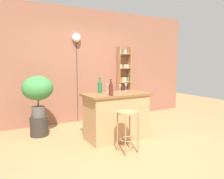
{
  "coord_description": "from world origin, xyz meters",
  "views": [
    {
      "loc": [
        -2.17,
        -3.38,
        1.48
      ],
      "look_at": [
        0.05,
        0.55,
        0.94
      ],
      "focal_mm": 36.18,
      "sensor_mm": 36.0,
      "label": 1
    }
  ],
  "objects_px": {
    "bottle_wine_red": "(111,88)",
    "pendant_globe_light": "(76,39)",
    "spice_shelf": "(124,81)",
    "bottle_sauce_amber": "(111,91)",
    "potted_plant": "(38,90)",
    "wine_glass_right": "(107,87)",
    "wine_glass_left": "(126,85)",
    "bar_stool": "(128,122)",
    "wine_glass_center": "(120,87)",
    "bottle_vinegar": "(100,87)",
    "plant_stool": "(39,126)"
  },
  "relations": [
    {
      "from": "wine_glass_right",
      "to": "pendant_globe_light",
      "type": "distance_m",
      "value": 1.7
    },
    {
      "from": "pendant_globe_light",
      "to": "spice_shelf",
      "type": "bearing_deg",
      "value": -1.91
    },
    {
      "from": "bar_stool",
      "to": "bottle_wine_red",
      "type": "xyz_separation_m",
      "value": [
        0.05,
        0.65,
        0.49
      ]
    },
    {
      "from": "spice_shelf",
      "to": "wine_glass_left",
      "type": "bearing_deg",
      "value": -120.98
    },
    {
      "from": "spice_shelf",
      "to": "potted_plant",
      "type": "xyz_separation_m",
      "value": [
        -2.4,
        -0.58,
        -0.03
      ]
    },
    {
      "from": "spice_shelf",
      "to": "wine_glass_right",
      "type": "distance_m",
      "value": 1.79
    },
    {
      "from": "spice_shelf",
      "to": "bottle_sauce_amber",
      "type": "relative_size",
      "value": 7.62
    },
    {
      "from": "plant_stool",
      "to": "bar_stool",
      "type": "bearing_deg",
      "value": -55.4
    },
    {
      "from": "plant_stool",
      "to": "wine_glass_center",
      "type": "height_order",
      "value": "wine_glass_center"
    },
    {
      "from": "wine_glass_center",
      "to": "wine_glass_right",
      "type": "xyz_separation_m",
      "value": [
        -0.17,
        0.2,
        0.0
      ]
    },
    {
      "from": "bottle_sauce_amber",
      "to": "bottle_vinegar",
      "type": "xyz_separation_m",
      "value": [
        -0.01,
        0.43,
        0.02
      ]
    },
    {
      "from": "bar_stool",
      "to": "plant_stool",
      "type": "bearing_deg",
      "value": 124.6
    },
    {
      "from": "spice_shelf",
      "to": "potted_plant",
      "type": "height_order",
      "value": "spice_shelf"
    },
    {
      "from": "wine_glass_center",
      "to": "bottle_wine_red",
      "type": "bearing_deg",
      "value": -178.23
    },
    {
      "from": "wine_glass_center",
      "to": "wine_glass_right",
      "type": "distance_m",
      "value": 0.26
    },
    {
      "from": "wine_glass_left",
      "to": "wine_glass_center",
      "type": "relative_size",
      "value": 1.0
    },
    {
      "from": "spice_shelf",
      "to": "bottle_vinegar",
      "type": "xyz_separation_m",
      "value": [
        -1.38,
        -1.3,
        0.04
      ]
    },
    {
      "from": "bottle_sauce_amber",
      "to": "bar_stool",
      "type": "bearing_deg",
      "value": -82.14
    },
    {
      "from": "bar_stool",
      "to": "potted_plant",
      "type": "xyz_separation_m",
      "value": [
        -1.1,
        1.59,
        0.43
      ]
    },
    {
      "from": "spice_shelf",
      "to": "pendant_globe_light",
      "type": "bearing_deg",
      "value": 178.09
    },
    {
      "from": "bottle_wine_red",
      "to": "bottle_vinegar",
      "type": "xyz_separation_m",
      "value": [
        -0.12,
        0.22,
        0.01
      ]
    },
    {
      "from": "pendant_globe_light",
      "to": "bottle_vinegar",
      "type": "bearing_deg",
      "value": -92.04
    },
    {
      "from": "spice_shelf",
      "to": "bottle_sauce_amber",
      "type": "xyz_separation_m",
      "value": [
        -1.37,
        -1.73,
        0.02
      ]
    },
    {
      "from": "wine_glass_left",
      "to": "wine_glass_right",
      "type": "xyz_separation_m",
      "value": [
        -0.44,
        -0.01,
        0.0
      ]
    },
    {
      "from": "spice_shelf",
      "to": "potted_plant",
      "type": "distance_m",
      "value": 2.47
    },
    {
      "from": "bottle_wine_red",
      "to": "wine_glass_left",
      "type": "relative_size",
      "value": 1.69
    },
    {
      "from": "plant_stool",
      "to": "wine_glass_left",
      "type": "bearing_deg",
      "value": -23.9
    },
    {
      "from": "potted_plant",
      "to": "spice_shelf",
      "type": "bearing_deg",
      "value": 13.62
    },
    {
      "from": "spice_shelf",
      "to": "bar_stool",
      "type": "bearing_deg",
      "value": -121.01
    },
    {
      "from": "bottle_wine_red",
      "to": "pendant_globe_light",
      "type": "bearing_deg",
      "value": 92.69
    },
    {
      "from": "bottle_vinegar",
      "to": "wine_glass_right",
      "type": "height_order",
      "value": "bottle_vinegar"
    },
    {
      "from": "bar_stool",
      "to": "bottle_vinegar",
      "type": "xyz_separation_m",
      "value": [
        -0.07,
        0.87,
        0.49
      ]
    },
    {
      "from": "plant_stool",
      "to": "wine_glass_center",
      "type": "relative_size",
      "value": 2.41
    },
    {
      "from": "wine_glass_right",
      "to": "potted_plant",
      "type": "bearing_deg",
      "value": 148.23
    },
    {
      "from": "bottle_wine_red",
      "to": "bottle_sauce_amber",
      "type": "bearing_deg",
      "value": -117.16
    },
    {
      "from": "plant_stool",
      "to": "wine_glass_right",
      "type": "distance_m",
      "value": 1.6
    },
    {
      "from": "bottle_wine_red",
      "to": "pendant_globe_light",
      "type": "xyz_separation_m",
      "value": [
        -0.07,
        1.56,
        1.04
      ]
    },
    {
      "from": "potted_plant",
      "to": "wine_glass_left",
      "type": "xyz_separation_m",
      "value": [
        1.62,
        -0.72,
        0.07
      ]
    },
    {
      "from": "wine_glass_center",
      "to": "pendant_globe_light",
      "type": "relative_size",
      "value": 0.08
    },
    {
      "from": "bar_stool",
      "to": "pendant_globe_light",
      "type": "bearing_deg",
      "value": 90.69
    },
    {
      "from": "bottle_vinegar",
      "to": "wine_glass_left",
      "type": "height_order",
      "value": "bottle_vinegar"
    },
    {
      "from": "plant_stool",
      "to": "bottle_wine_red",
      "type": "distance_m",
      "value": 1.68
    },
    {
      "from": "bar_stool",
      "to": "spice_shelf",
      "type": "xyz_separation_m",
      "value": [
        1.31,
        2.17,
        0.46
      ]
    },
    {
      "from": "bottle_sauce_amber",
      "to": "wine_glass_left",
      "type": "bearing_deg",
      "value": 36.15
    },
    {
      "from": "potted_plant",
      "to": "bottle_sauce_amber",
      "type": "xyz_separation_m",
      "value": [
        1.03,
        -1.15,
        0.05
      ]
    },
    {
      "from": "plant_stool",
      "to": "wine_glass_right",
      "type": "height_order",
      "value": "wine_glass_right"
    },
    {
      "from": "potted_plant",
      "to": "wine_glass_right",
      "type": "bearing_deg",
      "value": -31.77
    },
    {
      "from": "bar_stool",
      "to": "potted_plant",
      "type": "distance_m",
      "value": 1.98
    },
    {
      "from": "spice_shelf",
      "to": "bottle_sauce_amber",
      "type": "height_order",
      "value": "spice_shelf"
    },
    {
      "from": "wine_glass_left",
      "to": "pendant_globe_light",
      "type": "relative_size",
      "value": 0.08
    }
  ]
}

